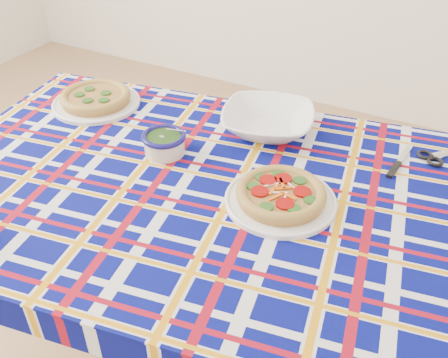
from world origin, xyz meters
The scene contains 8 objects.
floor centered at (0.00, 0.00, 0.00)m, with size 4.00×4.00×0.00m, color #A07852.
dining_table centered at (0.50, 0.13, 0.62)m, with size 1.59×1.14×0.68m.
tablecloth centered at (0.50, 0.13, 0.64)m, with size 1.49×0.94×0.10m, color #050A66, non-canonical shape.
main_focaccia_plate centered at (0.68, 0.15, 0.72)m, with size 0.27×0.27×0.05m, color #A17339, non-canonical shape.
pesto_bowl centered at (0.32, 0.21, 0.72)m, with size 0.12×0.12×0.07m, color black, non-canonical shape.
serving_bowl centered at (0.52, 0.45, 0.72)m, with size 0.26×0.26×0.06m, color white.
second_focaccia_plate centered at (-0.03, 0.34, 0.71)m, with size 0.28×0.28×0.05m, color #A17339, non-canonical shape.
table_knife centered at (0.90, 0.50, 0.69)m, with size 0.20×0.02×0.01m, color silver, non-canonical shape.
Camera 1 is at (1.00, -0.72, 1.43)m, focal length 40.00 mm.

